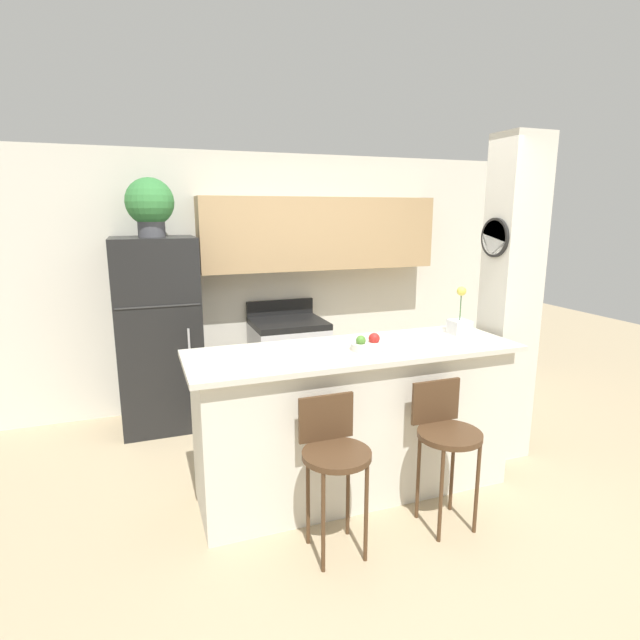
% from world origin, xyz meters
% --- Properties ---
extents(ground_plane, '(14.00, 14.00, 0.00)m').
position_xyz_m(ground_plane, '(0.00, 0.00, 0.00)').
color(ground_plane, tan).
extents(wall_back, '(5.60, 0.38, 2.55)m').
position_xyz_m(wall_back, '(0.17, 1.96, 1.47)').
color(wall_back, silver).
rests_on(wall_back, ground_plane).
extents(pillar_right, '(0.38, 0.32, 2.55)m').
position_xyz_m(pillar_right, '(1.38, 0.11, 1.28)').
color(pillar_right, silver).
rests_on(pillar_right, ground_plane).
extents(counter_bar, '(2.30, 0.75, 1.06)m').
position_xyz_m(counter_bar, '(0.00, 0.00, 0.53)').
color(counter_bar, silver).
rests_on(counter_bar, ground_plane).
extents(refrigerator, '(0.73, 0.67, 1.76)m').
position_xyz_m(refrigerator, '(-1.22, 1.65, 0.88)').
color(refrigerator, black).
rests_on(refrigerator, ground_plane).
extents(stove_range, '(0.71, 0.64, 1.07)m').
position_xyz_m(stove_range, '(0.02, 1.68, 0.46)').
color(stove_range, silver).
rests_on(stove_range, ground_plane).
extents(bar_stool_left, '(0.40, 0.40, 0.92)m').
position_xyz_m(bar_stool_left, '(-0.38, -0.56, 0.61)').
color(bar_stool_left, '#4C331E').
rests_on(bar_stool_left, ground_plane).
extents(bar_stool_right, '(0.40, 0.40, 0.92)m').
position_xyz_m(bar_stool_right, '(0.38, -0.56, 0.61)').
color(bar_stool_right, '#4C331E').
rests_on(bar_stool_right, ground_plane).
extents(potted_plant_on_fridge, '(0.41, 0.41, 0.51)m').
position_xyz_m(potted_plant_on_fridge, '(-1.22, 1.65, 2.04)').
color(potted_plant_on_fridge, '#4C4C51').
rests_on(potted_plant_on_fridge, refrigerator).
extents(orchid_vase, '(0.14, 0.14, 0.37)m').
position_xyz_m(orchid_vase, '(0.91, 0.09, 1.15)').
color(orchid_vase, white).
rests_on(orchid_vase, counter_bar).
extents(fruit_bowl, '(0.23, 0.23, 0.11)m').
position_xyz_m(fruit_bowl, '(0.06, -0.07, 1.10)').
color(fruit_bowl, silver).
rests_on(fruit_bowl, counter_bar).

